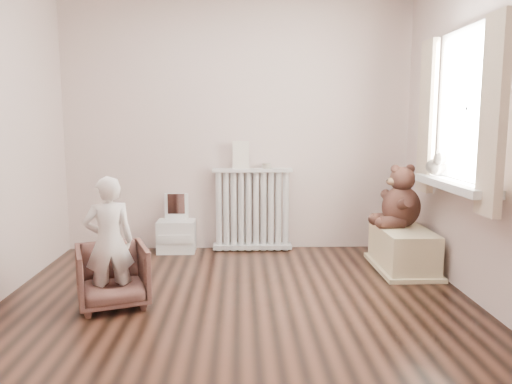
{
  "coord_description": "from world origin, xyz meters",
  "views": [
    {
      "loc": [
        0.03,
        -3.45,
        1.36
      ],
      "look_at": [
        0.15,
        0.45,
        0.8
      ],
      "focal_mm": 35.0,
      "sensor_mm": 36.0,
      "label": 1
    }
  ],
  "objects_px": {
    "armchair": "(112,276)",
    "teddy_bear": "(402,195)",
    "toy_vanity": "(176,226)",
    "toy_bench": "(403,248)",
    "plush_cat": "(436,164)",
    "radiator": "(252,214)",
    "child": "(109,242)"
  },
  "relations": [
    {
      "from": "armchair",
      "to": "teddy_bear",
      "type": "distance_m",
      "value": 2.66
    },
    {
      "from": "teddy_bear",
      "to": "toy_vanity",
      "type": "bearing_deg",
      "value": 158.3
    },
    {
      "from": "toy_bench",
      "to": "teddy_bear",
      "type": "relative_size",
      "value": 1.43
    },
    {
      "from": "toy_bench",
      "to": "plush_cat",
      "type": "height_order",
      "value": "plush_cat"
    },
    {
      "from": "armchair",
      "to": "teddy_bear",
      "type": "height_order",
      "value": "teddy_bear"
    },
    {
      "from": "radiator",
      "to": "plush_cat",
      "type": "relative_size",
      "value": 3.51
    },
    {
      "from": "child",
      "to": "radiator",
      "type": "bearing_deg",
      "value": -143.36
    },
    {
      "from": "toy_vanity",
      "to": "plush_cat",
      "type": "distance_m",
      "value": 2.61
    },
    {
      "from": "toy_bench",
      "to": "teddy_bear",
      "type": "distance_m",
      "value": 0.48
    },
    {
      "from": "teddy_bear",
      "to": "plush_cat",
      "type": "relative_size",
      "value": 2.29
    },
    {
      "from": "armchair",
      "to": "toy_bench",
      "type": "distance_m",
      "value": 2.58
    },
    {
      "from": "child",
      "to": "toy_bench",
      "type": "distance_m",
      "value": 2.62
    },
    {
      "from": "radiator",
      "to": "teddy_bear",
      "type": "distance_m",
      "value": 1.53
    },
    {
      "from": "child",
      "to": "teddy_bear",
      "type": "xyz_separation_m",
      "value": [
        2.44,
        1.01,
        0.17
      ]
    },
    {
      "from": "armchair",
      "to": "plush_cat",
      "type": "height_order",
      "value": "plush_cat"
    },
    {
      "from": "radiator",
      "to": "armchair",
      "type": "bearing_deg",
      "value": -124.38
    },
    {
      "from": "child",
      "to": "teddy_bear",
      "type": "distance_m",
      "value": 2.65
    },
    {
      "from": "teddy_bear",
      "to": "plush_cat",
      "type": "xyz_separation_m",
      "value": [
        0.13,
        -0.43,
        0.33
      ]
    },
    {
      "from": "armchair",
      "to": "teddy_bear",
      "type": "bearing_deg",
      "value": 1.71
    },
    {
      "from": "radiator",
      "to": "toy_vanity",
      "type": "distance_m",
      "value": 0.8
    },
    {
      "from": "child",
      "to": "toy_vanity",
      "type": "bearing_deg",
      "value": -119.73
    },
    {
      "from": "armchair",
      "to": "toy_bench",
      "type": "xyz_separation_m",
      "value": [
        2.44,
        0.85,
        -0.03
      ]
    },
    {
      "from": "toy_vanity",
      "to": "armchair",
      "type": "distance_m",
      "value": 1.56
    },
    {
      "from": "toy_vanity",
      "to": "toy_bench",
      "type": "xyz_separation_m",
      "value": [
        2.16,
        -0.68,
        -0.08
      ]
    },
    {
      "from": "radiator",
      "to": "plush_cat",
      "type": "xyz_separation_m",
      "value": [
        1.51,
        -1.02,
        0.61
      ]
    },
    {
      "from": "plush_cat",
      "to": "toy_vanity",
      "type": "bearing_deg",
      "value": 135.63
    },
    {
      "from": "child",
      "to": "toy_bench",
      "type": "xyz_separation_m",
      "value": [
        2.44,
        0.9,
        -0.3
      ]
    },
    {
      "from": "child",
      "to": "plush_cat",
      "type": "height_order",
      "value": "plush_cat"
    },
    {
      "from": "toy_vanity",
      "to": "teddy_bear",
      "type": "xyz_separation_m",
      "value": [
        2.17,
        -0.57,
        0.4
      ]
    },
    {
      "from": "toy_bench",
      "to": "plush_cat",
      "type": "xyz_separation_m",
      "value": [
        0.14,
        -0.31,
        0.8
      ]
    },
    {
      "from": "armchair",
      "to": "teddy_bear",
      "type": "xyz_separation_m",
      "value": [
        2.44,
        0.96,
        0.44
      ]
    },
    {
      "from": "toy_vanity",
      "to": "toy_bench",
      "type": "bearing_deg",
      "value": -17.48
    }
  ]
}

